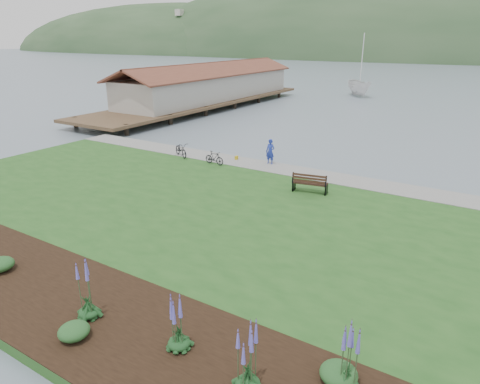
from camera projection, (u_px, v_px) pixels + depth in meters
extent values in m
plane|color=slate|center=(210.00, 207.00, 22.37)|extent=(600.00, 600.00, 0.00)
cube|color=#22501C|center=(186.00, 216.00, 20.71)|extent=(34.00, 20.00, 0.40)
cube|color=gray|center=(273.00, 167.00, 27.72)|extent=(34.00, 2.20, 0.03)
cube|color=black|center=(101.00, 317.00, 12.93)|extent=(24.00, 4.40, 0.04)
cube|color=#4C3826|center=(202.00, 101.00, 52.75)|extent=(8.00, 36.00, 0.30)
cube|color=#B2ADA3|center=(211.00, 86.00, 53.78)|extent=(6.40, 28.00, 3.00)
cube|color=black|center=(310.00, 183.00, 23.18)|extent=(1.92, 0.97, 0.06)
cube|color=black|center=(309.00, 179.00, 22.76)|extent=(1.84, 0.51, 0.57)
cube|color=black|center=(294.00, 186.00, 23.58)|extent=(0.18, 0.63, 0.50)
cube|color=black|center=(326.00, 190.00, 22.96)|extent=(0.18, 0.63, 0.50)
imported|color=#2334A0|center=(270.00, 150.00, 28.12)|extent=(0.72, 0.49, 1.97)
imported|color=black|center=(181.00, 150.00, 30.07)|extent=(1.54, 2.01, 1.01)
imported|color=black|center=(214.00, 158.00, 28.24)|extent=(0.53, 1.51, 0.89)
imported|color=silver|center=(359.00, 96.00, 63.77)|extent=(15.23, 15.26, 28.33)
cube|color=gold|center=(236.00, 158.00, 29.40)|extent=(0.18, 0.26, 0.27)
ellipsoid|color=#153C1B|center=(89.00, 313.00, 12.83)|extent=(0.62, 0.62, 0.31)
cone|color=#554DB4|center=(84.00, 281.00, 12.45)|extent=(0.32, 0.32, 1.91)
ellipsoid|color=#153C1B|center=(179.00, 343.00, 11.55)|extent=(0.62, 0.62, 0.31)
cone|color=#554DB4|center=(177.00, 314.00, 11.23)|extent=(0.40, 0.40, 1.57)
ellipsoid|color=#153C1B|center=(248.00, 384.00, 10.21)|extent=(0.62, 0.62, 0.31)
cone|color=#554DB4|center=(248.00, 351.00, 9.88)|extent=(0.40, 0.40, 1.60)
ellipsoid|color=#153C1B|center=(346.00, 384.00, 10.20)|extent=(0.62, 0.62, 0.31)
cone|color=#554DB4|center=(350.00, 347.00, 9.83)|extent=(0.40, 0.40, 1.87)
ellipsoid|color=#1E4C21|center=(0.00, 264.00, 15.38)|extent=(0.95, 0.95, 0.47)
ellipsoid|color=#1E4C21|center=(74.00, 331.00, 11.92)|extent=(0.88, 0.88, 0.44)
ellipsoid|color=#1E4C21|center=(339.00, 374.00, 10.40)|extent=(0.93, 0.93, 0.47)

